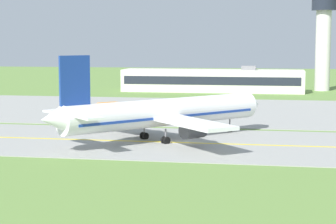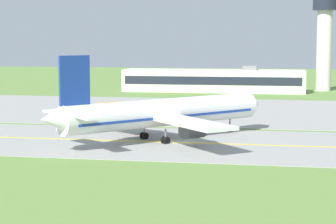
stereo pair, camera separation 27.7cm
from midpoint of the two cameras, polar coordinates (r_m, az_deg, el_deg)
ground_plane at (r=87.51m, az=1.34°, el=-2.94°), size 500.00×500.00×0.00m
taxiway_strip at (r=87.50m, az=1.34°, el=-2.90°), size 240.00×28.00×0.10m
apron_pad at (r=128.10m, az=8.73°, el=0.05°), size 140.00×52.00×0.10m
taxiway_centreline at (r=87.49m, az=1.34°, el=-2.87°), size 220.00×0.60×0.01m
airplane_lead at (r=89.06m, az=-0.39°, el=-0.08°), size 30.07×32.29×12.70m
service_truck_baggage at (r=120.03m, az=-5.76°, el=0.36°), size 5.46×5.89×2.60m
terminal_building at (r=177.59m, az=4.32°, el=2.94°), size 52.21×10.66×7.60m
control_tower at (r=186.48m, az=14.45°, el=7.20°), size 7.60×7.60×28.57m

